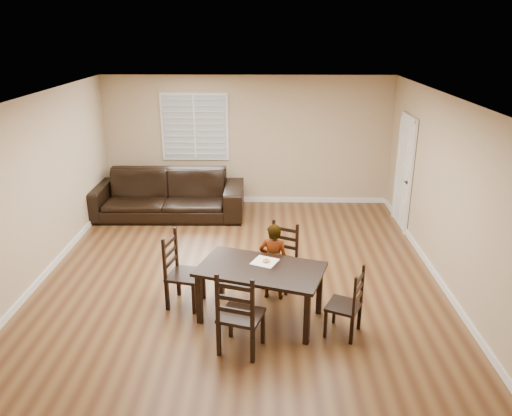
# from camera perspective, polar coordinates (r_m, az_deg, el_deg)

# --- Properties ---
(ground) EXTENTS (7.00, 7.00, 0.00)m
(ground) POSITION_cam_1_polar(r_m,az_deg,el_deg) (7.73, -1.82, -7.86)
(ground) COLOR brown
(ground) RESTS_ON ground
(room) EXTENTS (6.04, 7.04, 2.72)m
(room) POSITION_cam_1_polar(r_m,az_deg,el_deg) (7.23, -1.62, 5.56)
(room) COLOR tan
(room) RESTS_ON ground
(dining_table) EXTENTS (1.76, 1.32, 0.73)m
(dining_table) POSITION_cam_1_polar(r_m,az_deg,el_deg) (6.41, 0.52, -7.54)
(dining_table) COLOR black
(dining_table) RESTS_ON ground
(chair_near) EXTENTS (0.57, 0.55, 0.96)m
(chair_near) POSITION_cam_1_polar(r_m,az_deg,el_deg) (7.36, 3.10, -5.59)
(chair_near) COLOR black
(chair_near) RESTS_ON ground
(chair_far) EXTENTS (0.59, 0.57, 1.06)m
(chair_far) POSITION_cam_1_polar(r_m,az_deg,el_deg) (5.81, -2.16, -12.61)
(chair_far) COLOR black
(chair_far) RESTS_ON ground
(chair_left) EXTENTS (0.53, 0.55, 1.04)m
(chair_left) POSITION_cam_1_polar(r_m,az_deg,el_deg) (6.91, -9.09, -7.26)
(chair_left) COLOR black
(chair_left) RESTS_ON ground
(chair_right) EXTENTS (0.51, 0.53, 0.90)m
(chair_right) POSITION_cam_1_polar(r_m,az_deg,el_deg) (6.29, 10.95, -10.98)
(chair_right) COLOR black
(chair_right) RESTS_ON ground
(child) EXTENTS (0.44, 0.33, 1.11)m
(child) POSITION_cam_1_polar(r_m,az_deg,el_deg) (6.94, 2.01, -6.12)
(child) COLOR gray
(child) RESTS_ON ground
(napkin) EXTENTS (0.40, 0.40, 0.00)m
(napkin) POSITION_cam_1_polar(r_m,az_deg,el_deg) (6.52, 1.01, -6.15)
(napkin) COLOR white
(napkin) RESTS_ON dining_table
(donut) EXTENTS (0.10, 0.10, 0.04)m
(donut) POSITION_cam_1_polar(r_m,az_deg,el_deg) (6.51, 1.18, -6.01)
(donut) COLOR #C29545
(donut) RESTS_ON napkin
(sofa) EXTENTS (3.11, 1.25, 0.90)m
(sofa) POSITION_cam_1_polar(r_m,az_deg,el_deg) (10.15, -10.27, 1.55)
(sofa) COLOR black
(sofa) RESTS_ON ground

